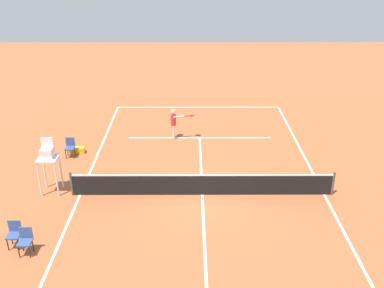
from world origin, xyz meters
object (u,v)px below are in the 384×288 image
Objects in this scene: player_serving at (174,121)px; umpire_chair at (48,157)px; tennis_ball at (200,149)px; courtside_chair_far at (25,240)px; courtside_chair_mid at (70,146)px; courtside_chair_near at (14,233)px; equipment_bag at (77,150)px.

umpire_chair reaches higher than player_serving.
player_serving is 7.40m from umpire_chair.
courtside_chair_far reaches higher than tennis_ball.
umpire_chair is at bearing 90.79° from courtside_chair_mid.
courtside_chair_near is 6.93m from courtside_chair_mid.
umpire_chair is 2.54× the size of courtside_chair_far.
umpire_chair is 2.54× the size of courtside_chair_mid.
equipment_bag is at bearing -93.05° from courtside_chair_near.
courtside_chair_far is at bearing 143.33° from courtside_chair_near.
tennis_ball is at bearing 31.06° from player_serving.
courtside_chair_far is at bearing 92.59° from courtside_chair_mid.
umpire_chair is 3.47m from courtside_chair_mid.
player_serving is 1.73× the size of courtside_chair_near.
tennis_ball is at bearing -130.64° from courtside_chair_near.
courtside_chair_mid is 1.00× the size of courtside_chair_far.
courtside_chair_mid is 7.32m from courtside_chair_far.
courtside_chair_near is (5.21, 9.06, -0.44)m from player_serving.
courtside_chair_near is at bearing -41.83° from player_serving.
umpire_chair is 3.17× the size of equipment_bag.
umpire_chair is at bearing -85.93° from courtside_chair_far.
courtside_chair_near is at bearing 49.36° from tennis_ball.
equipment_bag is at bearing -117.25° from courtside_chair_mid.
courtside_chair_far is (4.70, 9.45, -0.44)m from player_serving.
equipment_bag is (6.16, 0.31, 0.12)m from tennis_ball.
umpire_chair is 2.54× the size of courtside_chair_near.
equipment_bag is at bearing -89.05° from courtside_chair_far.
courtside_chair_near and courtside_chair_far have the same top height.
courtside_chair_mid is at bearing -89.21° from umpire_chair.
player_serving is 24.13× the size of tennis_ball.
player_serving is 1.73× the size of courtside_chair_far.
tennis_ball is 0.03× the size of umpire_chair.
umpire_chair is 3.97m from equipment_bag.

